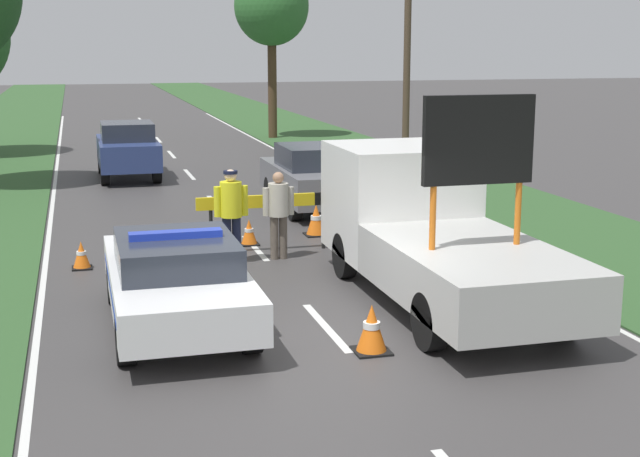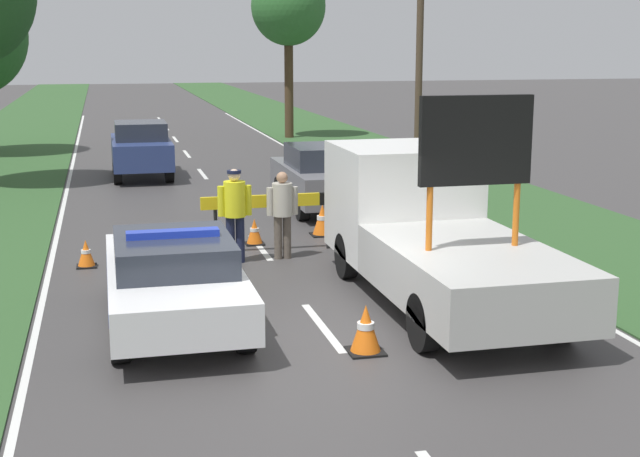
# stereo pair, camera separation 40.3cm
# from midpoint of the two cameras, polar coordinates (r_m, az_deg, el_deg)

# --- Properties ---
(ground_plane) EXTENTS (160.00, 160.00, 0.00)m
(ground_plane) POSITION_cam_midpoint_polar(r_m,az_deg,el_deg) (12.54, 1.50, -6.84)
(ground_plane) COLOR #3D3A3A
(lane_markings) EXTENTS (8.10, 56.79, 0.01)m
(lane_markings) POSITION_cam_midpoint_polar(r_m,az_deg,el_deg) (23.71, -5.90, 2.02)
(lane_markings) COLOR silver
(lane_markings) RESTS_ON ground
(grass_verge_right) EXTENTS (4.81, 120.00, 0.03)m
(grass_verge_right) POSITION_cam_midpoint_polar(r_m,az_deg,el_deg) (33.14, 3.34, 4.87)
(grass_verge_right) COLOR #2D5128
(grass_verge_right) RESTS_ON ground
(police_car) EXTENTS (1.86, 4.66, 1.42)m
(police_car) POSITION_cam_midpoint_polar(r_m,az_deg,el_deg) (12.94, -8.47, -3.11)
(police_car) COLOR white
(police_car) RESTS_ON ground
(work_truck) EXTENTS (2.21, 6.16, 3.31)m
(work_truck) POSITION_cam_midpoint_polar(r_m,az_deg,el_deg) (14.36, 7.75, 0.03)
(work_truck) COLOR white
(work_truck) RESTS_ON ground
(road_barrier) EXTENTS (2.79, 0.08, 1.13)m
(road_barrier) POSITION_cam_midpoint_polar(r_m,az_deg,el_deg) (17.28, -2.39, 1.53)
(road_barrier) COLOR black
(road_barrier) RESTS_ON ground
(police_officer) EXTENTS (0.63, 0.40, 1.75)m
(police_officer) POSITION_cam_midpoint_polar(r_m,az_deg,el_deg) (16.41, -4.78, 1.35)
(police_officer) COLOR #191E38
(police_officer) RESTS_ON ground
(pedestrian_civilian) EXTENTS (0.59, 0.38, 1.66)m
(pedestrian_civilian) POSITION_cam_midpoint_polar(r_m,az_deg,el_deg) (16.69, -1.73, 1.32)
(pedestrian_civilian) COLOR brown
(pedestrian_civilian) RESTS_ON ground
(traffic_cone_near_police) EXTENTS (0.36, 0.36, 0.50)m
(traffic_cone_near_police) POSITION_cam_midpoint_polar(r_m,az_deg,el_deg) (16.69, -14.08, -1.57)
(traffic_cone_near_police) COLOR black
(traffic_cone_near_police) RESTS_ON ground
(traffic_cone_centre_front) EXTENTS (0.38, 0.38, 0.53)m
(traffic_cone_centre_front) POSITION_cam_midpoint_polar(r_m,az_deg,el_deg) (18.03, -3.58, -0.21)
(traffic_cone_centre_front) COLOR black
(traffic_cone_centre_front) RESTS_ON ground
(traffic_cone_near_truck) EXTENTS (0.48, 0.48, 0.67)m
(traffic_cone_near_truck) POSITION_cam_midpoint_polar(r_m,az_deg,el_deg) (18.84, 0.77, 0.55)
(traffic_cone_near_truck) COLOR black
(traffic_cone_near_truck) RESTS_ON ground
(traffic_cone_behind_barrier) EXTENTS (0.47, 0.47, 0.65)m
(traffic_cone_behind_barrier) POSITION_cam_midpoint_polar(r_m,az_deg,el_deg) (11.78, 3.93, -6.44)
(traffic_cone_behind_barrier) COLOR black
(traffic_cone_behind_barrier) RESTS_ON ground
(traffic_cone_lane_edge) EXTENTS (0.46, 0.46, 0.64)m
(traffic_cone_lane_edge) POSITION_cam_midpoint_polar(r_m,az_deg,el_deg) (18.42, 6.04, 0.18)
(traffic_cone_lane_edge) COLOR black
(traffic_cone_lane_edge) RESTS_ON ground
(queued_car_suv_grey) EXTENTS (1.91, 4.18, 1.58)m
(queued_car_suv_grey) POSITION_cam_midpoint_polar(r_m,az_deg,el_deg) (21.76, 0.82, 3.34)
(queued_car_suv_grey) COLOR slate
(queued_car_suv_grey) RESTS_ON ground
(queued_car_hatch_blue) EXTENTS (1.71, 3.97, 1.69)m
(queued_car_hatch_blue) POSITION_cam_midpoint_polar(r_m,az_deg,el_deg) (27.48, -10.97, 5.04)
(queued_car_hatch_blue) COLOR navy
(queued_car_hatch_blue) RESTS_ON ground
(roadside_tree_near_right) EXTENTS (3.11, 3.11, 7.14)m
(roadside_tree_near_right) POSITION_cam_midpoint_polar(r_m,az_deg,el_deg) (38.18, -1.73, 13.96)
(roadside_tree_near_right) COLOR #42301E
(roadside_tree_near_right) RESTS_ON ground
(utility_pole) EXTENTS (1.20, 0.20, 7.85)m
(utility_pole) POSITION_cam_midpoint_polar(r_m,az_deg,el_deg) (25.83, 6.85, 11.80)
(utility_pole) COLOR #473828
(utility_pole) RESTS_ON ground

